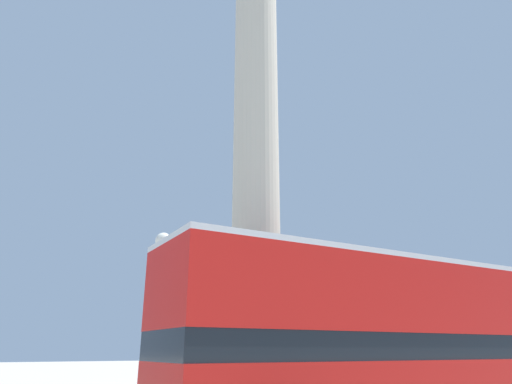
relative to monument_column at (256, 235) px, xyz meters
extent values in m
cube|color=#BCB29E|center=(0.00, 0.00, -4.20)|extent=(4.21, 4.21, 1.13)
cube|color=#BCB29E|center=(0.00, 0.00, -3.07)|extent=(2.57, 2.57, 1.13)
cylinder|color=#BCB29E|center=(0.00, 0.00, 5.58)|extent=(1.60, 1.60, 16.17)
cube|color=black|center=(0.50, -4.52, -3.50)|extent=(10.84, 3.12, 0.55)
cube|color=red|center=(0.50, -4.52, -2.43)|extent=(10.84, 3.17, 1.60)
cube|color=silver|center=(0.50, -4.52, -1.57)|extent=(10.84, 3.17, 0.12)
cylinder|color=black|center=(-3.87, -1.62, -3.54)|extent=(0.14, 0.14, 4.70)
sphere|color=white|center=(-3.87, -1.62, -0.99)|extent=(0.41, 0.41, 0.41)
camera|label=1|loc=(-8.15, -12.17, -3.58)|focal=32.00mm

